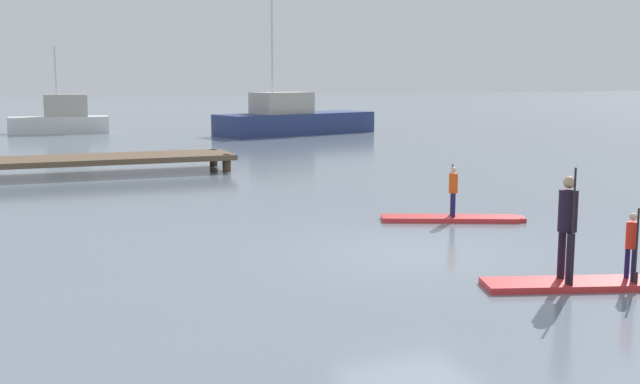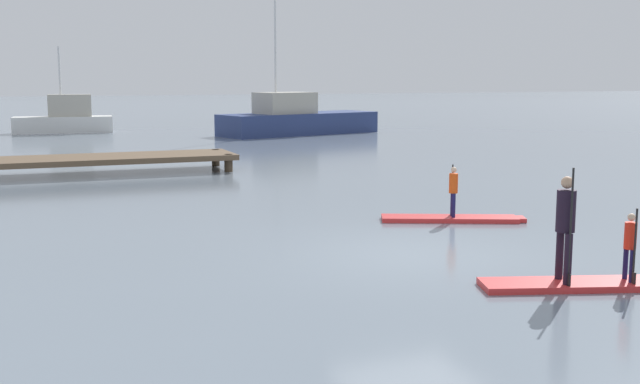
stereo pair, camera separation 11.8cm
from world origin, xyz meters
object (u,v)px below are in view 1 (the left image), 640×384
at_px(paddler_child_solo, 453,189).
at_px(paddler_child_front, 632,243).
at_px(fishing_boat_green_midground, 61,119).
at_px(paddleboard_far, 583,284).
at_px(paddler_adult, 568,221).
at_px(paddleboard_near, 452,218).
at_px(fishing_boat_white_large, 293,119).

height_order(paddler_child_solo, paddler_child_front, same).
bearing_deg(fishing_boat_green_midground, paddler_child_front, -80.56).
relative_size(paddler_child_solo, paddleboard_far, 0.37).
height_order(paddleboard_far, paddler_adult, paddler_adult).
bearing_deg(paddleboard_near, paddleboard_far, -100.58).
bearing_deg(fishing_boat_green_midground, paddler_child_solo, -78.29).
distance_m(paddleboard_far, paddler_adult, 1.02).
distance_m(paddleboard_near, fishing_boat_white_large, 26.20).
distance_m(paddler_child_solo, paddler_adult, 5.53).
xyz_separation_m(paddleboard_far, paddler_child_front, (0.68, -0.23, 0.63)).
bearing_deg(paddler_adult, fishing_boat_green_midground, 98.05).
bearing_deg(paddler_child_solo, paddleboard_near, -114.70).
height_order(paddler_child_solo, fishing_boat_green_midground, fishing_boat_green_midground).
height_order(paddler_child_solo, paddleboard_far, paddler_child_solo).
xyz_separation_m(paddler_child_front, fishing_boat_green_midground, (-6.14, 36.93, 0.12)).
xyz_separation_m(paddleboard_near, paddler_child_front, (-0.33, -5.68, 0.63)).
xyz_separation_m(paddler_child_solo, fishing_boat_green_midground, (-6.48, 31.24, 0.08)).
relative_size(paddler_adult, paddler_child_front, 1.54).
bearing_deg(paddler_child_solo, paddleboard_far, -100.61).
relative_size(fishing_boat_white_large, fishing_boat_green_midground, 1.75).
relative_size(paddleboard_far, fishing_boat_green_midground, 0.57).
bearing_deg(paddler_child_front, fishing_boat_white_large, 79.61).
height_order(paddleboard_near, paddler_child_solo, paddler_child_solo).
relative_size(paddleboard_near, fishing_boat_white_large, 0.33).
height_order(paddler_child_solo, paddler_adult, paddler_adult).
xyz_separation_m(paddler_child_solo, paddler_adult, (-1.30, -5.37, 0.30)).
bearing_deg(fishing_boat_white_large, paddler_adult, -102.21).
bearing_deg(paddler_adult, fishing_boat_white_large, 77.79).
bearing_deg(paddleboard_near, fishing_boat_white_large, 78.08).
height_order(paddler_adult, fishing_boat_white_large, fishing_boat_white_large).
distance_m(paddleboard_far, paddler_child_front, 0.96).
bearing_deg(fishing_boat_green_midground, paddleboard_far, -81.54).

